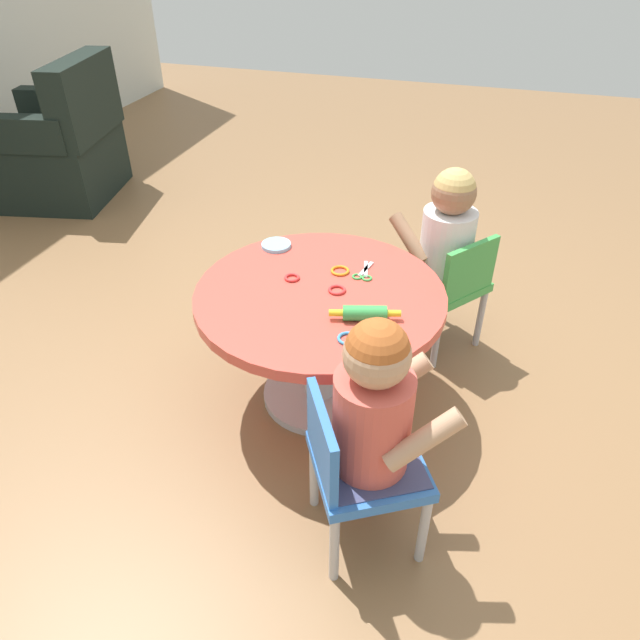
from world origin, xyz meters
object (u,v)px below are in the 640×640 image
(craft_table, at_px, (320,319))
(rolling_pin, at_px, (365,313))
(seated_child_right, at_px, (447,232))
(child_chair_left, at_px, (357,465))
(seated_child_left, at_px, (375,404))
(child_chair_right, at_px, (447,285))
(craft_scissors, at_px, (364,274))
(armchair_dark, at_px, (59,149))

(craft_table, bearing_deg, rolling_pin, -122.31)
(seated_child_right, bearing_deg, child_chair_left, 174.95)
(seated_child_left, xyz_separation_m, rolling_pin, (0.41, 0.13, -0.02))
(rolling_pin, bearing_deg, child_chair_right, -20.19)
(seated_child_right, bearing_deg, seated_child_left, 176.77)
(craft_table, xyz_separation_m, craft_scissors, (0.15, -0.12, 0.12))
(child_chair_right, xyz_separation_m, seated_child_right, (0.02, 0.03, 0.23))
(armchair_dark, bearing_deg, seated_child_left, -127.58)
(seated_child_right, height_order, craft_scissors, seated_child_right)
(rolling_pin, relative_size, craft_scissors, 1.69)
(craft_table, xyz_separation_m, child_chair_right, (0.47, -0.40, -0.06))
(child_chair_right, distance_m, rolling_pin, 0.66)
(craft_table, height_order, craft_scissors, craft_scissors)
(armchair_dark, distance_m, craft_scissors, 2.57)
(rolling_pin, xyz_separation_m, craft_scissors, (0.27, 0.07, -0.02))
(child_chair_left, xyz_separation_m, child_chair_right, (1.02, -0.12, 0.00))
(child_chair_right, distance_m, armchair_dark, 2.70)
(armchair_dark, bearing_deg, rolling_pin, -122.37)
(rolling_pin, bearing_deg, seated_child_right, -16.76)
(craft_table, relative_size, seated_child_left, 1.71)
(seated_child_left, distance_m, armchair_dark, 3.11)
(armchair_dark, bearing_deg, seated_child_right, -109.03)
(rolling_pin, distance_m, craft_scissors, 0.28)
(craft_table, distance_m, seated_child_left, 0.64)
(rolling_pin, bearing_deg, craft_table, 57.69)
(seated_child_left, bearing_deg, seated_child_right, -3.23)
(seated_child_right, bearing_deg, rolling_pin, 163.24)
(child_chair_right, height_order, armchair_dark, armchair_dark)
(seated_child_left, distance_m, seated_child_right, 1.03)
(seated_child_left, bearing_deg, craft_scissors, 15.82)
(craft_table, bearing_deg, seated_child_right, -36.85)
(child_chair_left, bearing_deg, craft_table, 26.69)
(seated_child_left, xyz_separation_m, child_chair_right, (1.00, -0.09, -0.23))
(child_chair_left, bearing_deg, child_chair_right, -6.93)
(child_chair_left, bearing_deg, armchair_dark, 51.73)
(child_chair_left, height_order, armchair_dark, armchair_dark)
(child_chair_left, bearing_deg, seated_child_right, -5.05)
(child_chair_right, bearing_deg, craft_scissors, 138.08)
(craft_table, distance_m, child_chair_left, 0.62)
(rolling_pin, height_order, craft_scissors, rolling_pin)
(armchair_dark, height_order, rolling_pin, armchair_dark)
(child_chair_right, bearing_deg, rolling_pin, 159.81)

